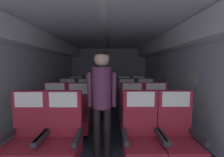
# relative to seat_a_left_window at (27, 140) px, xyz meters

# --- Properties ---
(ground) EXTENTS (3.70, 6.86, 0.02)m
(ground) POSITION_rel_seat_a_left_window_xyz_m (0.96, 1.67, -0.46)
(ground) COLOR #2D3342
(fuselage_shell) EXTENTS (3.58, 6.51, 2.19)m
(fuselage_shell) POSITION_rel_seat_a_left_window_xyz_m (0.96, 1.93, 1.14)
(fuselage_shell) COLOR silver
(fuselage_shell) RESTS_ON ground
(seat_a_left_window) EXTENTS (0.49, 0.47, 1.05)m
(seat_a_left_window) POSITION_rel_seat_a_left_window_xyz_m (0.00, 0.00, 0.00)
(seat_a_left_window) COLOR #38383D
(seat_a_left_window) RESTS_ON ground
(seat_a_left_aisle) EXTENTS (0.49, 0.47, 1.05)m
(seat_a_left_aisle) POSITION_rel_seat_a_left_window_xyz_m (0.45, -0.01, 0.00)
(seat_a_left_aisle) COLOR #38383D
(seat_a_left_aisle) RESTS_ON ground
(seat_a_right_aisle) EXTENTS (0.49, 0.47, 1.05)m
(seat_a_right_aisle) POSITION_rel_seat_a_left_window_xyz_m (1.93, 0.01, 0.00)
(seat_a_right_aisle) COLOR #38383D
(seat_a_right_aisle) RESTS_ON ground
(seat_a_right_window) EXTENTS (0.49, 0.47, 1.05)m
(seat_a_right_window) POSITION_rel_seat_a_left_window_xyz_m (1.46, 0.01, 0.00)
(seat_a_right_window) COLOR #38383D
(seat_a_right_window) RESTS_ON ground
(seat_b_left_window) EXTENTS (0.49, 0.47, 1.05)m
(seat_b_left_window) POSITION_rel_seat_a_left_window_xyz_m (0.00, 0.85, 0.00)
(seat_b_left_window) COLOR #38383D
(seat_b_left_window) RESTS_ON ground
(seat_b_left_aisle) EXTENTS (0.49, 0.47, 1.05)m
(seat_b_left_aisle) POSITION_rel_seat_a_left_window_xyz_m (0.46, 0.83, 0.00)
(seat_b_left_aisle) COLOR #38383D
(seat_b_left_aisle) RESTS_ON ground
(seat_b_right_aisle) EXTENTS (0.49, 0.47, 1.05)m
(seat_b_right_aisle) POSITION_rel_seat_a_left_window_xyz_m (1.92, 0.83, 0.00)
(seat_b_right_aisle) COLOR #38383D
(seat_b_right_aisle) RESTS_ON ground
(seat_b_right_window) EXTENTS (0.49, 0.47, 1.05)m
(seat_b_right_window) POSITION_rel_seat_a_left_window_xyz_m (1.47, 0.85, 0.00)
(seat_b_right_window) COLOR #38383D
(seat_b_right_window) RESTS_ON ground
(seat_c_left_window) EXTENTS (0.49, 0.47, 1.05)m
(seat_c_left_window) POSITION_rel_seat_a_left_window_xyz_m (-0.01, 1.67, 0.00)
(seat_c_left_window) COLOR #38383D
(seat_c_left_window) RESTS_ON ground
(seat_c_left_aisle) EXTENTS (0.49, 0.47, 1.05)m
(seat_c_left_aisle) POSITION_rel_seat_a_left_window_xyz_m (0.45, 1.66, 0.00)
(seat_c_left_aisle) COLOR #38383D
(seat_c_left_aisle) RESTS_ON ground
(seat_c_right_aisle) EXTENTS (0.49, 0.47, 1.05)m
(seat_c_right_aisle) POSITION_rel_seat_a_left_window_xyz_m (1.93, 1.67, 0.00)
(seat_c_right_aisle) COLOR #38383D
(seat_c_right_aisle) RESTS_ON ground
(seat_c_right_window) EXTENTS (0.49, 0.47, 1.05)m
(seat_c_right_window) POSITION_rel_seat_a_left_window_xyz_m (1.46, 1.66, 0.00)
(seat_c_right_window) COLOR #38383D
(seat_c_right_window) RESTS_ON ground
(seat_d_left_window) EXTENTS (0.49, 0.47, 1.05)m
(seat_d_left_window) POSITION_rel_seat_a_left_window_xyz_m (-0.01, 2.50, 0.00)
(seat_d_left_window) COLOR #38383D
(seat_d_left_window) RESTS_ON ground
(seat_d_left_aisle) EXTENTS (0.49, 0.47, 1.05)m
(seat_d_left_aisle) POSITION_rel_seat_a_left_window_xyz_m (0.46, 2.51, 0.00)
(seat_d_left_aisle) COLOR #38383D
(seat_d_left_aisle) RESTS_ON ground
(seat_d_right_aisle) EXTENTS (0.49, 0.47, 1.05)m
(seat_d_right_aisle) POSITION_rel_seat_a_left_window_xyz_m (1.92, 2.50, 0.00)
(seat_d_right_aisle) COLOR #38383D
(seat_d_right_aisle) RESTS_ON ground
(seat_d_right_window) EXTENTS (0.49, 0.47, 1.05)m
(seat_d_right_window) POSITION_rel_seat_a_left_window_xyz_m (1.46, 2.50, 0.00)
(seat_d_right_window) COLOR #38383D
(seat_d_right_window) RESTS_ON ground
(flight_attendant) EXTENTS (0.43, 0.28, 1.61)m
(flight_attendant) POSITION_rel_seat_a_left_window_xyz_m (0.94, 0.34, 0.55)
(flight_attendant) COLOR black
(flight_attendant) RESTS_ON ground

